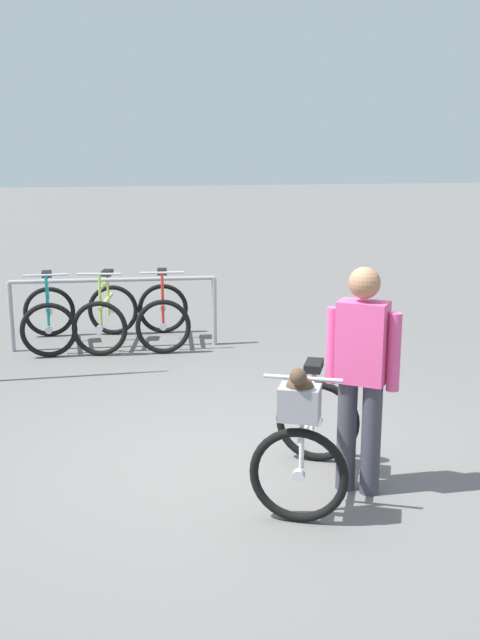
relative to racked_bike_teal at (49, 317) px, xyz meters
name	(u,v)px	position (x,y,z in m)	size (l,w,h in m)	color
ground_plane	(220,462)	(1.50, -3.85, -0.37)	(80.00, 80.00, 0.00)	#605E5B
bike_rack_rail	(114,297)	(0.79, -0.23, 0.27)	(2.51, 0.21, 0.88)	#99999E
racked_bike_teal	(49,317)	(0.00, 0.00, 0.00)	(0.71, 1.14, 0.98)	black
racked_bike_lime	(106,316)	(0.70, -0.04, 0.00)	(0.84, 1.19, 0.97)	black
racked_bike_red	(163,314)	(1.40, -0.08, 0.00)	(0.75, 1.14, 0.97)	black
featured_bicycle	(307,432)	(2.01, -4.55, 0.12)	(1.04, 1.26, 1.09)	black
person_with_featured_bike	(361,370)	(2.40, -4.53, 0.54)	(0.45, 0.37, 1.64)	#383842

